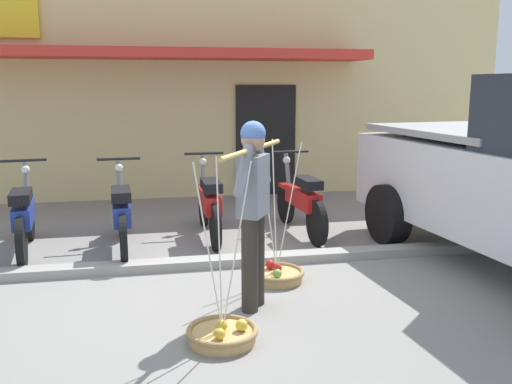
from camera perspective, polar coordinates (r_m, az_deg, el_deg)
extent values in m
plane|color=gray|center=(5.61, -4.42, -9.92)|extent=(90.00, 90.00, 0.00)
cube|color=gray|center=(6.25, -5.20, -7.24)|extent=(20.00, 0.24, 0.10)
cylinder|color=#2D2823|center=(5.10, 0.04, -6.93)|extent=(0.15, 0.15, 0.86)
cylinder|color=#2D2823|center=(4.94, -0.64, -7.54)|extent=(0.15, 0.15, 0.86)
cube|color=slate|center=(4.84, -0.30, 0.66)|extent=(0.34, 0.39, 0.54)
sphere|color=tan|center=(4.79, -0.31, 5.44)|extent=(0.21, 0.21, 0.21)
sphere|color=#4C70B2|center=(4.78, -0.31, 6.03)|extent=(0.22, 0.22, 0.22)
cylinder|color=slate|center=(5.04, 0.60, 3.03)|extent=(0.25, 0.34, 0.43)
cylinder|color=slate|center=(4.59, -1.30, 2.25)|extent=(0.25, 0.34, 0.43)
cylinder|color=tan|center=(4.80, -0.31, 4.43)|extent=(0.78, 1.29, 0.04)
cylinder|color=tan|center=(5.80, 2.15, -8.70)|extent=(0.53, 0.53, 0.09)
torus|color=olive|center=(5.79, 2.15, -8.23)|extent=(0.57, 0.57, 0.05)
sphere|color=#6BA63F|center=(5.61, 2.20, -8.39)|extent=(0.09, 0.09, 0.09)
sphere|color=#AB1F1B|center=(5.87, 1.46, -7.48)|extent=(0.10, 0.10, 0.10)
sphere|color=#B0201B|center=(5.77, 2.20, -7.82)|extent=(0.10, 0.10, 0.10)
cylinder|color=silver|center=(5.72, 1.92, -1.43)|extent=(0.01, 0.25, 1.36)
cylinder|color=silver|center=(5.52, 1.28, -1.88)|extent=(0.22, 0.13, 1.36)
cylinder|color=silver|center=(5.57, 3.40, -1.78)|extent=(0.22, 0.13, 1.36)
cylinder|color=tan|center=(4.52, -3.48, -14.62)|extent=(0.53, 0.53, 0.09)
torus|color=olive|center=(4.50, -3.49, -14.04)|extent=(0.57, 0.57, 0.05)
sphere|color=gold|center=(4.49, -3.54, -13.55)|extent=(0.09, 0.09, 0.09)
sphere|color=gold|center=(4.35, -3.76, -14.38)|extent=(0.09, 0.09, 0.09)
sphere|color=gold|center=(4.48, -1.50, -13.54)|extent=(0.10, 0.10, 0.10)
cylinder|color=silver|center=(4.37, -3.81, -5.33)|extent=(0.01, 0.25, 1.36)
cylinder|color=silver|center=(4.19, -4.92, -6.09)|extent=(0.22, 0.13, 1.36)
cylinder|color=silver|center=(4.22, -2.06, -5.94)|extent=(0.22, 0.13, 1.36)
cylinder|color=black|center=(7.82, -22.30, -2.48)|extent=(0.15, 0.59, 0.58)
cylinder|color=black|center=(6.62, -23.01, -4.86)|extent=(0.15, 0.59, 0.58)
cube|color=navy|center=(7.77, -22.44, -0.60)|extent=(0.17, 0.30, 0.06)
cube|color=navy|center=(7.08, -22.81, -2.04)|extent=(0.31, 0.92, 0.24)
cube|color=black|center=(6.85, -23.07, -0.41)|extent=(0.29, 0.58, 0.12)
cylinder|color=slate|center=(7.65, -22.56, 0.20)|extent=(0.10, 0.30, 0.76)
cylinder|color=black|center=(7.51, -22.82, 3.02)|extent=(0.54, 0.10, 0.04)
sphere|color=silver|center=(7.69, -22.66, 2.14)|extent=(0.11, 0.11, 0.11)
cylinder|color=black|center=(7.60, -13.72, -2.33)|extent=(0.12, 0.58, 0.58)
cylinder|color=black|center=(6.40, -13.50, -4.81)|extent=(0.12, 0.58, 0.58)
cube|color=navy|center=(7.55, -13.81, -0.40)|extent=(0.16, 0.29, 0.06)
cube|color=navy|center=(6.85, -13.69, -1.88)|extent=(0.25, 0.91, 0.24)
cube|color=black|center=(6.63, -13.75, -0.20)|extent=(0.25, 0.57, 0.12)
cylinder|color=slate|center=(7.43, -13.84, 0.43)|extent=(0.08, 0.30, 0.76)
cylinder|color=black|center=(7.29, -13.97, 3.33)|extent=(0.54, 0.07, 0.04)
sphere|color=silver|center=(7.47, -13.94, 2.42)|extent=(0.11, 0.11, 0.11)
cylinder|color=black|center=(7.99, -5.44, -1.43)|extent=(0.09, 0.58, 0.58)
cylinder|color=black|center=(6.79, -4.20, -3.62)|extent=(0.09, 0.58, 0.58)
cube|color=red|center=(7.94, -5.47, 0.41)|extent=(0.14, 0.28, 0.06)
cube|color=red|center=(7.25, -4.80, -0.92)|extent=(0.22, 0.90, 0.24)
cube|color=black|center=(7.02, -4.64, 0.70)|extent=(0.23, 0.56, 0.12)
cylinder|color=slate|center=(7.82, -5.40, 1.21)|extent=(0.07, 0.30, 0.76)
cylinder|color=black|center=(7.68, -5.39, 3.98)|extent=(0.54, 0.05, 0.04)
sphere|color=silver|center=(7.86, -5.51, 3.11)|extent=(0.11, 0.11, 0.11)
cylinder|color=black|center=(8.14, 3.07, -1.16)|extent=(0.12, 0.58, 0.58)
cylinder|color=black|center=(7.01, 6.28, -3.20)|extent=(0.12, 0.58, 0.58)
cube|color=red|center=(8.09, 3.09, 0.65)|extent=(0.16, 0.29, 0.06)
cube|color=red|center=(7.43, 4.84, -0.62)|extent=(0.27, 0.91, 0.24)
cube|color=black|center=(7.22, 5.36, 0.97)|extent=(0.26, 0.57, 0.12)
cylinder|color=slate|center=(7.98, 3.32, 1.44)|extent=(0.08, 0.30, 0.76)
cylinder|color=black|center=(7.85, 3.54, 4.15)|extent=(0.54, 0.08, 0.04)
sphere|color=silver|center=(8.01, 3.16, 3.29)|extent=(0.11, 0.11, 0.11)
cube|color=gray|center=(7.31, 21.89, 5.81)|extent=(2.02, 2.51, 0.08)
cylinder|color=black|center=(8.37, 24.79, -1.21)|extent=(0.33, 0.78, 0.76)
cylinder|color=black|center=(7.26, 13.44, -2.21)|extent=(0.33, 0.78, 0.76)
cube|color=#DBC684|center=(12.39, -10.54, 11.25)|extent=(13.00, 5.00, 4.20)
cube|color=red|center=(9.41, -10.37, 13.85)|extent=(7.15, 1.00, 0.16)
cube|color=black|center=(10.15, 1.00, 5.31)|extent=(1.10, 0.06, 2.00)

